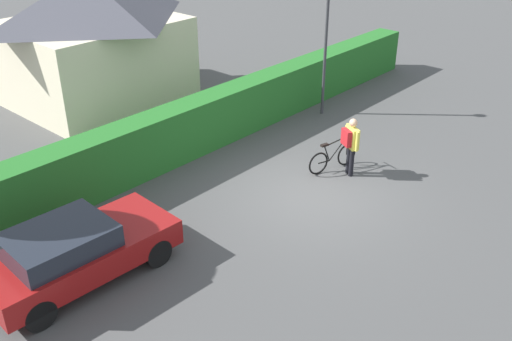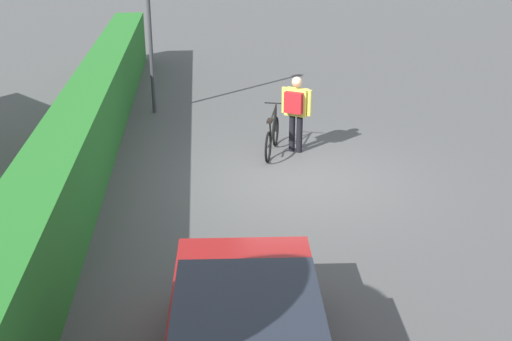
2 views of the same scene
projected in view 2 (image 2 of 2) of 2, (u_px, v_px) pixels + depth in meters
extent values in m
plane|color=#494949|center=(303.00, 179.00, 12.98)|extent=(60.00, 60.00, 0.00)
cube|color=#246A25|center=(79.00, 148.00, 12.36)|extent=(21.59, 0.90, 1.57)
cube|color=#1E232D|center=(248.00, 328.00, 6.66)|extent=(2.04, 1.60, 0.46)
cylinder|color=black|center=(185.00, 300.00, 8.52)|extent=(0.63, 0.21, 0.62)
cylinder|color=black|center=(304.00, 298.00, 8.57)|extent=(0.63, 0.21, 0.62)
torus|color=black|center=(276.00, 131.00, 14.64)|extent=(0.64, 0.22, 0.65)
torus|color=black|center=(268.00, 147.00, 13.71)|extent=(0.64, 0.22, 0.65)
cylinder|color=black|center=(274.00, 123.00, 14.24)|extent=(0.64, 0.21, 0.65)
cylinder|color=black|center=(270.00, 132.00, 13.88)|extent=(0.24, 0.10, 0.51)
cylinder|color=black|center=(273.00, 115.00, 14.04)|extent=(0.77, 0.24, 0.15)
cylinder|color=black|center=(270.00, 144.00, 13.89)|extent=(0.38, 0.14, 0.05)
cylinder|color=black|center=(276.00, 118.00, 14.52)|extent=(0.04, 0.04, 0.61)
cube|color=black|center=(270.00, 121.00, 13.68)|extent=(0.24, 0.15, 0.06)
cylinder|color=black|center=(276.00, 103.00, 14.40)|extent=(0.16, 0.49, 0.03)
cylinder|color=black|center=(292.00, 133.00, 14.29)|extent=(0.13, 0.13, 0.82)
cylinder|color=black|center=(299.00, 134.00, 14.22)|extent=(0.13, 0.13, 0.82)
cube|color=#D8CC4C|center=(296.00, 102.00, 13.99)|extent=(0.41, 0.51, 0.58)
sphere|color=tan|center=(297.00, 82.00, 13.83)|extent=(0.22, 0.22, 0.22)
cylinder|color=#D8CC4C|center=(284.00, 100.00, 14.10)|extent=(0.09, 0.09, 0.55)
cylinder|color=#D8CC4C|center=(309.00, 103.00, 13.87)|extent=(0.09, 0.09, 0.55)
cube|color=maroon|center=(294.00, 103.00, 13.85)|extent=(0.33, 0.41, 0.44)
cylinder|color=#38383D|center=(150.00, 33.00, 16.28)|extent=(0.10, 0.10, 4.04)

